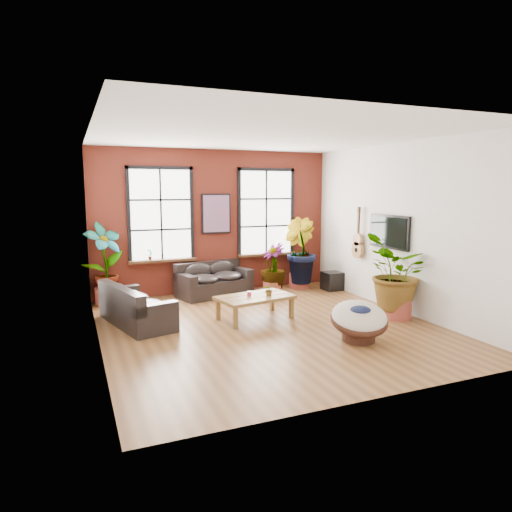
{
  "coord_description": "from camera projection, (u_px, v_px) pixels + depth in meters",
  "views": [
    {
      "loc": [
        -3.36,
        -7.58,
        2.56
      ],
      "look_at": [
        0.0,
        0.6,
        1.25
      ],
      "focal_mm": 32.0,
      "sensor_mm": 36.0,
      "label": 1
    }
  ],
  "objects": [
    {
      "name": "pot_right_wall",
      "position": [
        398.0,
        309.0,
        9.06
      ],
      "size": [
        0.72,
        0.72,
        0.4
      ],
      "rotation": [
        0.0,
        0.0,
        0.43
      ],
      "color": "brown",
      "rests_on": "ground"
    },
    {
      "name": "floor_plant_mid",
      "position": [
        273.0,
        266.0,
        11.08
      ],
      "size": [
        0.77,
        0.77,
        1.09
      ],
      "primitive_type": "imported",
      "rotation": [
        0.0,
        0.0,
        5.03
      ],
      "color": "#163B0F",
      "rests_on": "ground"
    },
    {
      "name": "media_box",
      "position": [
        334.0,
        281.0,
        11.64
      ],
      "size": [
        0.56,
        0.47,
        0.46
      ],
      "rotation": [
        0.0,
        0.0,
        0.02
      ],
      "color": "black",
      "rests_on": "ground"
    },
    {
      "name": "pot_back_left",
      "position": [
        107.0,
        296.0,
        10.16
      ],
      "size": [
        0.65,
        0.65,
        0.38
      ],
      "rotation": [
        0.0,
        0.0,
        0.28
      ],
      "color": "brown",
      "rests_on": "ground"
    },
    {
      "name": "tv_wall_unit",
      "position": [
        380.0,
        235.0,
        10.0
      ],
      "size": [
        0.13,
        1.86,
        1.2
      ],
      "color": "black",
      "rests_on": "room"
    },
    {
      "name": "pot_mid",
      "position": [
        272.0,
        288.0,
        11.12
      ],
      "size": [
        0.55,
        0.55,
        0.32
      ],
      "rotation": [
        0.0,
        0.0,
        -0.27
      ],
      "color": "brown",
      "rests_on": "ground"
    },
    {
      "name": "sofa_left",
      "position": [
        134.0,
        307.0,
        8.63
      ],
      "size": [
        1.27,
        2.06,
        0.76
      ],
      "rotation": [
        0.0,
        0.0,
        1.83
      ],
      "color": "black",
      "rests_on": "ground"
    },
    {
      "name": "pot_back_right",
      "position": [
        299.0,
        281.0,
        11.84
      ],
      "size": [
        0.57,
        0.57,
        0.38
      ],
      "rotation": [
        0.0,
        0.0,
        -0.08
      ],
      "color": "brown",
      "rests_on": "ground"
    },
    {
      "name": "sill_plant_right",
      "position": [
        279.0,
        247.0,
        11.93
      ],
      "size": [
        0.19,
        0.19,
        0.27
      ],
      "primitive_type": "imported",
      "rotation": [
        0.0,
        0.0,
        3.49
      ],
      "color": "#163B0F",
      "rests_on": "room"
    },
    {
      "name": "floor_plant_back_left",
      "position": [
        105.0,
        260.0,
        10.06
      ],
      "size": [
        1.07,
        0.96,
        1.69
      ],
      "primitive_type": "imported",
      "rotation": [
        0.0,
        0.0,
        0.52
      ],
      "color": "#163B0F",
      "rests_on": "ground"
    },
    {
      "name": "coffee_table",
      "position": [
        255.0,
        299.0,
        8.97
      ],
      "size": [
        1.6,
        1.1,
        0.56
      ],
      "rotation": [
        0.0,
        0.0,
        0.19
      ],
      "color": "brown",
      "rests_on": "ground"
    },
    {
      "name": "floor_plant_right_wall",
      "position": [
        397.0,
        273.0,
        8.95
      ],
      "size": [
        1.79,
        1.81,
        1.52
      ],
      "primitive_type": "imported",
      "rotation": [
        0.0,
        0.0,
        4.0
      ],
      "color": "#163B0F",
      "rests_on": "ground"
    },
    {
      "name": "sill_plant_left",
      "position": [
        150.0,
        254.0,
        10.67
      ],
      "size": [
        0.17,
        0.17,
        0.27
      ],
      "primitive_type": "imported",
      "rotation": [
        0.0,
        0.0,
        0.79
      ],
      "color": "#163B0F",
      "rests_on": "room"
    },
    {
      "name": "poster",
      "position": [
        216.0,
        214.0,
        11.2
      ],
      "size": [
        0.74,
        0.06,
        0.98
      ],
      "color": "black",
      "rests_on": "room"
    },
    {
      "name": "floor_plant_back_right",
      "position": [
        299.0,
        250.0,
        11.7
      ],
      "size": [
        0.89,
        1.04,
        1.68
      ],
      "primitive_type": "imported",
      "rotation": [
        0.0,
        0.0,
        1.75
      ],
      "color": "#163B0F",
      "rests_on": "ground"
    },
    {
      "name": "room",
      "position": [
        265.0,
        233.0,
        8.45
      ],
      "size": [
        6.04,
        6.54,
        3.54
      ],
      "color": "brown",
      "rests_on": "ground"
    },
    {
      "name": "papasan_chair",
      "position": [
        359.0,
        319.0,
        7.69
      ],
      "size": [
        1.24,
        1.25,
        0.72
      ],
      "rotation": [
        0.0,
        0.0,
        -0.36
      ],
      "color": "#391E14",
      "rests_on": "ground"
    },
    {
      "name": "sofa_back",
      "position": [
        213.0,
        280.0,
        11.01
      ],
      "size": [
        1.9,
        1.24,
        0.8
      ],
      "rotation": [
        0.0,
        0.0,
        0.24
      ],
      "color": "black",
      "rests_on": "ground"
    },
    {
      "name": "table_plant",
      "position": [
        269.0,
        290.0,
        8.97
      ],
      "size": [
        0.23,
        0.2,
        0.24
      ],
      "primitive_type": "imported",
      "rotation": [
        0.0,
        0.0,
        0.06
      ],
      "color": "#163B0F",
      "rests_on": "coffee_table"
    }
  ]
}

